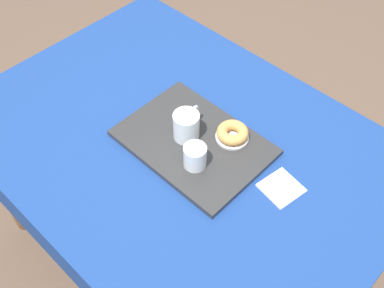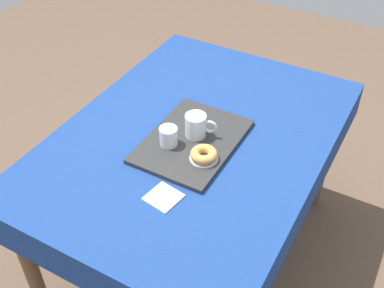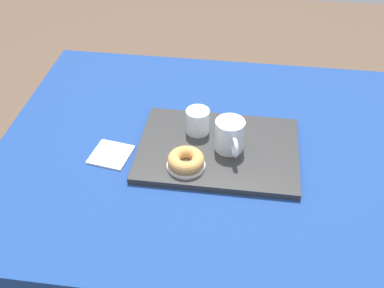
{
  "view_description": "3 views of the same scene",
  "coord_description": "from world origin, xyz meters",
  "px_view_note": "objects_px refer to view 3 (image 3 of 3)",
  "views": [
    {
      "loc": [
        0.73,
        -0.7,
        1.93
      ],
      "look_at": [
        0.06,
        0.0,
        0.79
      ],
      "focal_mm": 43.4,
      "sensor_mm": 36.0,
      "label": 1
    },
    {
      "loc": [
        1.34,
        0.74,
        2.01
      ],
      "look_at": [
        0.11,
        0.05,
        0.82
      ],
      "focal_mm": 44.69,
      "sensor_mm": 36.0,
      "label": 2
    },
    {
      "loc": [
        -0.02,
        1.08,
        1.69
      ],
      "look_at": [
        0.13,
        0.03,
        0.8
      ],
      "focal_mm": 43.75,
      "sensor_mm": 36.0,
      "label": 3
    }
  ],
  "objects_px": {
    "water_glass_near": "(198,122)",
    "donut_plate_left": "(186,165)",
    "paper_napkin": "(111,155)",
    "tea_mug_left": "(230,136)",
    "dining_table": "(233,173)",
    "serving_tray": "(218,150)",
    "sugar_donut_left": "(186,160)"
  },
  "relations": [
    {
      "from": "water_glass_near",
      "to": "donut_plate_left",
      "type": "distance_m",
      "value": 0.17
    },
    {
      "from": "donut_plate_left",
      "to": "paper_napkin",
      "type": "bearing_deg",
      "value": -9.4
    },
    {
      "from": "donut_plate_left",
      "to": "tea_mug_left",
      "type": "bearing_deg",
      "value": -139.99
    },
    {
      "from": "donut_plate_left",
      "to": "paper_napkin",
      "type": "height_order",
      "value": "donut_plate_left"
    },
    {
      "from": "dining_table",
      "to": "serving_tray",
      "type": "distance_m",
      "value": 0.12
    },
    {
      "from": "dining_table",
      "to": "donut_plate_left",
      "type": "xyz_separation_m",
      "value": [
        0.13,
        0.11,
        0.12
      ]
    },
    {
      "from": "paper_napkin",
      "to": "sugar_donut_left",
      "type": "bearing_deg",
      "value": 170.6
    },
    {
      "from": "tea_mug_left",
      "to": "sugar_donut_left",
      "type": "distance_m",
      "value": 0.15
    },
    {
      "from": "tea_mug_left",
      "to": "sugar_donut_left",
      "type": "bearing_deg",
      "value": 40.01
    },
    {
      "from": "donut_plate_left",
      "to": "sugar_donut_left",
      "type": "height_order",
      "value": "sugar_donut_left"
    },
    {
      "from": "paper_napkin",
      "to": "donut_plate_left",
      "type": "bearing_deg",
      "value": 170.6
    },
    {
      "from": "serving_tray",
      "to": "tea_mug_left",
      "type": "distance_m",
      "value": 0.06
    },
    {
      "from": "serving_tray",
      "to": "dining_table",
      "type": "bearing_deg",
      "value": -159.95
    },
    {
      "from": "dining_table",
      "to": "water_glass_near",
      "type": "relative_size",
      "value": 18.56
    },
    {
      "from": "tea_mug_left",
      "to": "donut_plate_left",
      "type": "distance_m",
      "value": 0.16
    },
    {
      "from": "dining_table",
      "to": "tea_mug_left",
      "type": "distance_m",
      "value": 0.16
    },
    {
      "from": "dining_table",
      "to": "sugar_donut_left",
      "type": "relative_size",
      "value": 13.85
    },
    {
      "from": "serving_tray",
      "to": "donut_plate_left",
      "type": "bearing_deg",
      "value": 49.31
    },
    {
      "from": "serving_tray",
      "to": "water_glass_near",
      "type": "height_order",
      "value": "water_glass_near"
    },
    {
      "from": "water_glass_near",
      "to": "sugar_donut_left",
      "type": "bearing_deg",
      "value": 85.68
    },
    {
      "from": "serving_tray",
      "to": "water_glass_near",
      "type": "relative_size",
      "value": 6.08
    },
    {
      "from": "water_glass_near",
      "to": "donut_plate_left",
      "type": "relative_size",
      "value": 0.71
    },
    {
      "from": "water_glass_near",
      "to": "paper_napkin",
      "type": "bearing_deg",
      "value": 27.16
    },
    {
      "from": "dining_table",
      "to": "sugar_donut_left",
      "type": "bearing_deg",
      "value": 40.84
    },
    {
      "from": "paper_napkin",
      "to": "tea_mug_left",
      "type": "bearing_deg",
      "value": -170.56
    },
    {
      "from": "serving_tray",
      "to": "paper_napkin",
      "type": "distance_m",
      "value": 0.32
    },
    {
      "from": "tea_mug_left",
      "to": "serving_tray",
      "type": "bearing_deg",
      "value": -0.43
    },
    {
      "from": "tea_mug_left",
      "to": "paper_napkin",
      "type": "distance_m",
      "value": 0.36
    },
    {
      "from": "serving_tray",
      "to": "tea_mug_left",
      "type": "relative_size",
      "value": 3.69
    },
    {
      "from": "water_glass_near",
      "to": "tea_mug_left",
      "type": "bearing_deg",
      "value": 146.4
    },
    {
      "from": "dining_table",
      "to": "donut_plate_left",
      "type": "distance_m",
      "value": 0.21
    },
    {
      "from": "paper_napkin",
      "to": "water_glass_near",
      "type": "bearing_deg",
      "value": -152.84
    }
  ]
}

